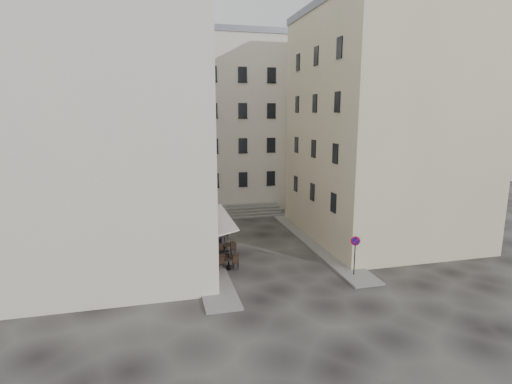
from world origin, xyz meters
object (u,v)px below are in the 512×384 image
object	(u,v)px
bistro_table_a	(228,263)
pedestrian	(222,241)
bistro_table_b	(229,260)
no_parking_sign	(355,248)

from	to	relation	value
bistro_table_a	pedestrian	distance (m)	3.24
bistro_table_b	pedestrian	world-z (taller)	pedestrian
bistro_table_a	bistro_table_b	size ratio (longest dim) A/B	0.97
no_parking_sign	pedestrian	bearing A→B (deg)	159.88
no_parking_sign	bistro_table_b	xyz separation A→B (m)	(-7.51, 3.51, -1.40)
no_parking_sign	bistro_table_b	bearing A→B (deg)	174.58
no_parking_sign	bistro_table_b	distance (m)	8.40
bistro_table_a	pedestrian	world-z (taller)	pedestrian
pedestrian	bistro_table_b	bearing A→B (deg)	63.67
bistro_table_b	pedestrian	xyz separation A→B (m)	(0.01, 2.73, 0.45)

